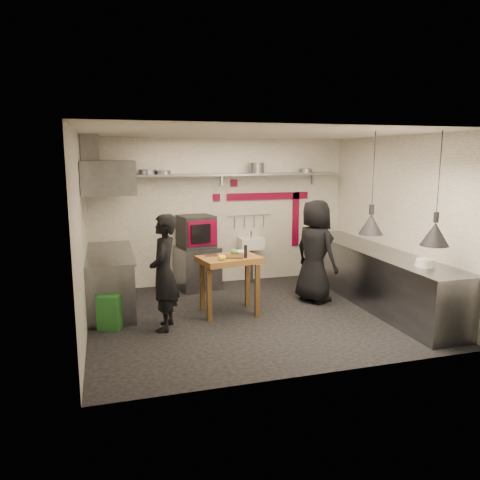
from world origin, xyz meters
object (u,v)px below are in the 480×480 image
object	(u,v)px
chef_right	(315,251)
oven_stand	(198,268)
green_bin	(111,311)
prep_table	(229,285)
chef_left	(164,273)
combi_oven	(196,231)

from	to	relation	value
chef_right	oven_stand	bearing A→B (deg)	33.37
green_bin	oven_stand	bearing A→B (deg)	45.79
prep_table	chef_right	size ratio (longest dim) A/B	0.53
oven_stand	chef_left	xyz separation A→B (m)	(-0.86, -1.94, 0.44)
combi_oven	prep_table	bearing A→B (deg)	-93.78
oven_stand	chef_left	world-z (taller)	chef_left
combi_oven	green_bin	bearing A→B (deg)	-144.68
green_bin	combi_oven	bearing A→B (deg)	46.72
oven_stand	prep_table	bearing A→B (deg)	-93.70
oven_stand	prep_table	world-z (taller)	prep_table
chef_right	chef_left	bearing A→B (deg)	83.12
prep_table	chef_right	bearing A→B (deg)	-3.19
oven_stand	combi_oven	size ratio (longest dim) A/B	1.32
green_bin	prep_table	world-z (taller)	prep_table
chef_right	green_bin	bearing A→B (deg)	75.61
combi_oven	green_bin	world-z (taller)	combi_oven
oven_stand	green_bin	size ratio (longest dim) A/B	1.60
green_bin	chef_left	distance (m)	1.00
green_bin	chef_right	bearing A→B (deg)	5.76
chef_left	chef_right	bearing A→B (deg)	119.21
oven_stand	chef_left	size ratio (longest dim) A/B	0.48
combi_oven	prep_table	distance (m)	1.72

